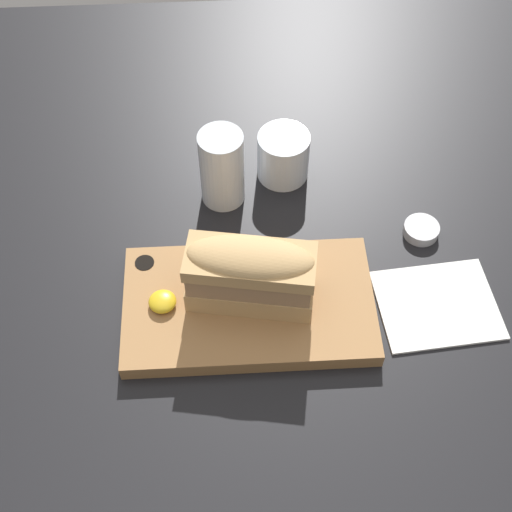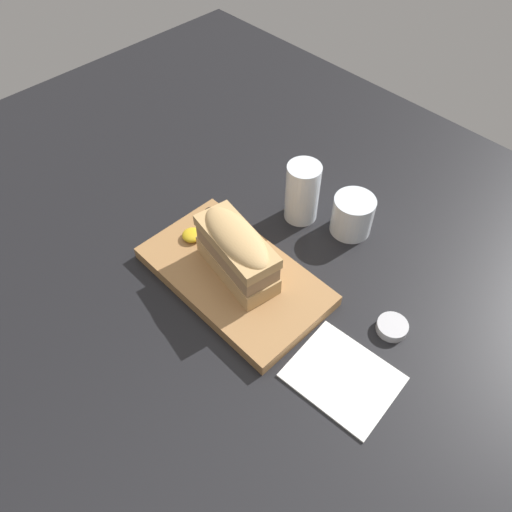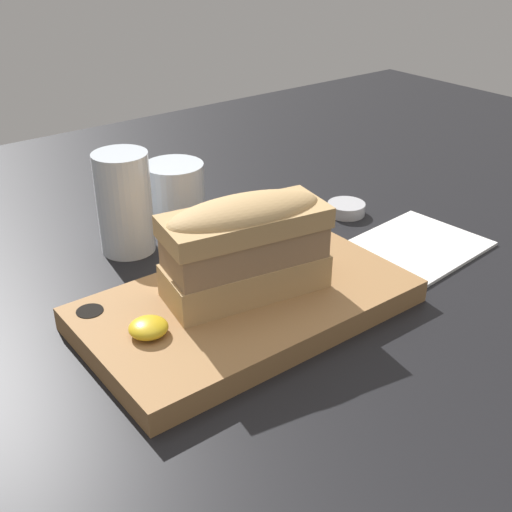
# 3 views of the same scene
# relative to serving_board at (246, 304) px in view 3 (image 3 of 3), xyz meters

# --- Properties ---
(dining_table) EXTENTS (1.79, 1.29, 0.02)m
(dining_table) POSITION_rel_serving_board_xyz_m (0.08, 0.04, -0.02)
(dining_table) COLOR black
(dining_table) RESTS_ON ground
(serving_board) EXTENTS (0.33, 0.19, 0.02)m
(serving_board) POSITION_rel_serving_board_xyz_m (0.00, 0.00, 0.00)
(serving_board) COLOR #9E7042
(serving_board) RESTS_ON dining_table
(sandwich) EXTENTS (0.17, 0.09, 0.10)m
(sandwich) POSITION_rel_serving_board_xyz_m (0.00, 0.01, 0.07)
(sandwich) COLOR tan
(sandwich) RESTS_ON serving_board
(mustard_dollop) EXTENTS (0.04, 0.04, 0.01)m
(mustard_dollop) POSITION_rel_serving_board_xyz_m (-0.11, -0.00, 0.02)
(mustard_dollop) COLOR gold
(mustard_dollop) RESTS_ON serving_board
(water_glass) EXTENTS (0.06, 0.06, 0.12)m
(water_glass) POSITION_rel_serving_board_xyz_m (-0.03, 0.20, 0.04)
(water_glass) COLOR silver
(water_glass) RESTS_ON dining_table
(wine_glass) EXTENTS (0.08, 0.08, 0.08)m
(wine_glass) POSITION_rel_serving_board_xyz_m (0.06, 0.24, 0.02)
(wine_glass) COLOR silver
(wine_glass) RESTS_ON dining_table
(napkin) EXTENTS (0.17, 0.14, 0.00)m
(napkin) POSITION_rel_serving_board_xyz_m (0.25, -0.01, -0.01)
(napkin) COLOR white
(napkin) RESTS_ON dining_table
(condiment_dish) EXTENTS (0.05, 0.05, 0.02)m
(condiment_dish) POSITION_rel_serving_board_xyz_m (0.25, 0.11, -0.00)
(condiment_dish) COLOR #B2B2B7
(condiment_dish) RESTS_ON dining_table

